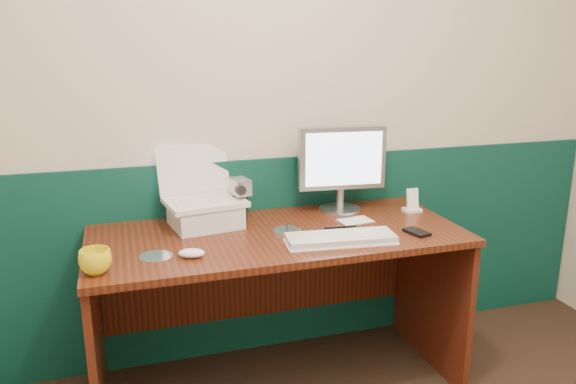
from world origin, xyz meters
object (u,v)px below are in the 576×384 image
object	(u,v)px
laptop	(204,174)
camcorder	(240,203)
mug	(95,261)
monitor	(341,169)
keyboard	(341,239)
desk	(278,311)

from	to	relation	value
laptop	camcorder	world-z (taller)	laptop
laptop	mug	bearing A→B (deg)	-147.25
monitor	mug	bearing A→B (deg)	-152.42
laptop	camcorder	size ratio (longest dim) A/B	1.85
laptop	keyboard	bearing A→B (deg)	-45.93
laptop	monitor	xyz separation A→B (m)	(0.66, 0.03, -0.03)
mug	monitor	bearing A→B (deg)	21.49
desk	monitor	size ratio (longest dim) A/B	3.84
laptop	keyboard	xyz separation A→B (m)	(0.50, -0.37, -0.23)
laptop	camcorder	xyz separation A→B (m)	(0.16, 0.01, -0.15)
mug	keyboard	bearing A→B (deg)	2.30
monitor	keyboard	xyz separation A→B (m)	(-0.16, -0.40, -0.20)
laptop	mug	size ratio (longest dim) A/B	2.93
desk	laptop	size ratio (longest dim) A/B	4.80
laptop	keyboard	distance (m)	0.66
mug	camcorder	world-z (taller)	camcorder
desk	keyboard	distance (m)	0.48
keyboard	mug	world-z (taller)	mug
desk	mug	size ratio (longest dim) A/B	14.05
desk	camcorder	bearing A→B (deg)	122.51
keyboard	mug	distance (m)	0.95
laptop	mug	xyz separation A→B (m)	(-0.46, -0.41, -0.19)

